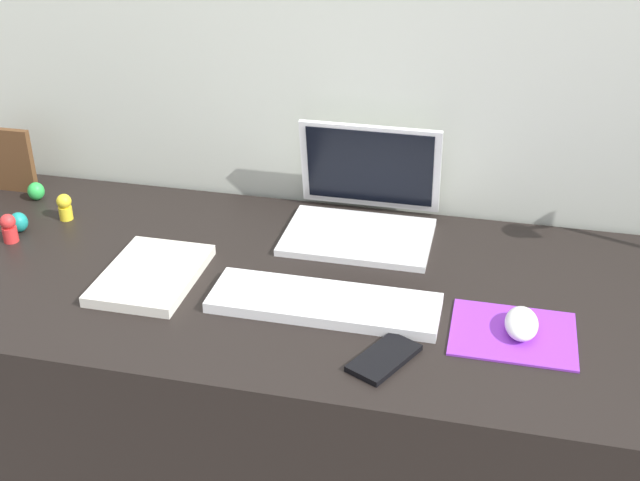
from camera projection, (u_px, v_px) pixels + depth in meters
The scene contains 13 objects.
back_wall at pixel (347, 187), 1.84m from camera, with size 3.06×0.05×1.53m, color beige.
desk at pixel (308, 431), 1.70m from camera, with size 1.86×0.67×0.74m, color black.
laptop at pixel (363, 205), 1.69m from camera, with size 0.30×0.25×0.21m.
keyboard at pixel (324, 303), 1.44m from camera, with size 0.41×0.13×0.02m, color white.
mousepad at pixel (513, 334), 1.37m from camera, with size 0.21×0.17×0.00m, color purple.
mouse at pixel (522, 323), 1.36m from camera, with size 0.06×0.10×0.03m, color white.
cell_phone at pixel (384, 358), 1.31m from camera, with size 0.06×0.13×0.01m, color black.
notebook_pad at pixel (151, 275), 1.53m from camera, with size 0.17×0.24×0.02m, color silver.
picture_frame at pixel (9, 160), 1.85m from camera, with size 0.12×0.02×0.15m, color brown.
toy_figurine_teal at pixel (19, 222), 1.69m from camera, with size 0.04×0.04×0.04m, color teal.
toy_figurine_red at pixel (9, 228), 1.65m from camera, with size 0.03×0.03×0.06m.
toy_figurine_green at pixel (36, 191), 1.83m from camera, with size 0.04×0.04×0.04m, color green.
toy_figurine_yellow at pixel (65, 206), 1.74m from camera, with size 0.03×0.03×0.06m.
Camera 1 is at (0.32, -1.27, 1.53)m, focal length 45.47 mm.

